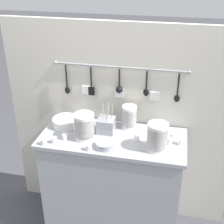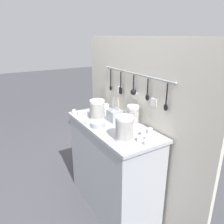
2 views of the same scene
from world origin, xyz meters
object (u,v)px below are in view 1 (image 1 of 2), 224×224
(bowl_stack_nested_right, at_px, (129,117))
(cup_edge_far, at_px, (44,142))
(cutlery_caddy, at_px, (106,125))
(cup_front_left, at_px, (169,141))
(steel_mixing_bowl, at_px, (105,145))
(cup_mid_row, at_px, (160,128))
(cup_beside_plates, at_px, (160,133))
(bowl_stack_tall_left, at_px, (157,137))
(cup_by_caddy, at_px, (54,140))
(cup_front_right, at_px, (181,142))
(bowl_stack_back_corner, at_px, (84,126))
(cup_back_right, at_px, (65,137))
(cup_back_left, at_px, (137,139))
(cup_edge_near, at_px, (89,147))
(plate_stack, at_px, (66,122))
(cup_centre, at_px, (172,136))

(bowl_stack_nested_right, height_order, cup_edge_far, bowl_stack_nested_right)
(cutlery_caddy, relative_size, cup_front_left, 5.28)
(steel_mixing_bowl, bearing_deg, cup_mid_row, 41.30)
(cup_beside_plates, bearing_deg, bowl_stack_nested_right, 163.14)
(bowl_stack_tall_left, bearing_deg, cup_by_caddy, -174.23)
(cup_front_right, bearing_deg, cup_beside_plates, 151.16)
(bowl_stack_back_corner, distance_m, steel_mixing_bowl, 0.21)
(cup_edge_far, distance_m, cup_back_right, 0.16)
(bowl_stack_back_corner, relative_size, bowl_stack_tall_left, 0.97)
(bowl_stack_back_corner, xyz_separation_m, cutlery_caddy, (0.14, 0.13, -0.04))
(cup_back_left, relative_size, cup_back_right, 1.00)
(cup_edge_near, relative_size, cup_beside_plates, 1.00)
(plate_stack, height_order, cup_centre, plate_stack)
(cup_by_caddy, xyz_separation_m, cup_beside_plates, (0.75, 0.26, 0.00))
(cup_front_left, bearing_deg, cutlery_caddy, 171.78)
(cup_front_left, distance_m, cup_edge_far, 0.91)
(plate_stack, height_order, cup_beside_plates, plate_stack)
(bowl_stack_back_corner, relative_size, cup_edge_near, 4.38)
(cup_by_caddy, relative_size, cup_front_right, 1.00)
(bowl_stack_back_corner, distance_m, cup_edge_near, 0.18)
(plate_stack, bearing_deg, cup_by_caddy, -89.33)
(steel_mixing_bowl, bearing_deg, cup_by_caddy, -176.79)
(cup_back_right, bearing_deg, cup_edge_far, -141.81)
(cutlery_caddy, relative_size, cup_back_left, 5.28)
(bowl_stack_nested_right, bearing_deg, cup_back_left, -65.03)
(bowl_stack_nested_right, xyz_separation_m, cup_mid_row, (0.25, 0.01, -0.07))
(cup_beside_plates, height_order, cup_front_right, same)
(plate_stack, xyz_separation_m, cup_edge_near, (0.28, -0.29, -0.01))
(cup_edge_near, relative_size, cup_front_left, 1.00)
(cup_beside_plates, distance_m, cup_edge_far, 0.87)
(cup_back_left, bearing_deg, cup_by_caddy, -165.64)
(steel_mixing_bowl, bearing_deg, cup_centre, 25.06)
(cup_centre, bearing_deg, bowl_stack_back_corner, -168.85)
(cup_edge_far, xyz_separation_m, cup_back_right, (0.13, 0.10, 0.00))
(cutlery_caddy, xyz_separation_m, cup_centre, (0.51, 0.00, -0.03))
(bowl_stack_back_corner, bearing_deg, cup_front_left, 5.09)
(plate_stack, distance_m, cup_edge_far, 0.30)
(cup_by_caddy, height_order, cup_edge_far, same)
(cup_by_caddy, relative_size, cup_front_left, 1.00)
(cutlery_caddy, relative_size, cup_mid_row, 5.28)
(cup_edge_far, bearing_deg, cup_beside_plates, 20.31)
(bowl_stack_nested_right, height_order, cutlery_caddy, cutlery_caddy)
(cup_by_caddy, distance_m, cup_back_right, 0.09)
(bowl_stack_nested_right, xyz_separation_m, cup_front_right, (0.41, -0.16, -0.07))
(cup_front_right, bearing_deg, cup_edge_far, -167.46)
(cup_mid_row, bearing_deg, cup_by_caddy, -155.13)
(cup_mid_row, bearing_deg, steel_mixing_bowl, -138.70)
(bowl_stack_nested_right, bearing_deg, plate_stack, -170.08)
(cup_back_left, height_order, cup_centre, same)
(cup_edge_near, relative_size, cup_edge_far, 1.00)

